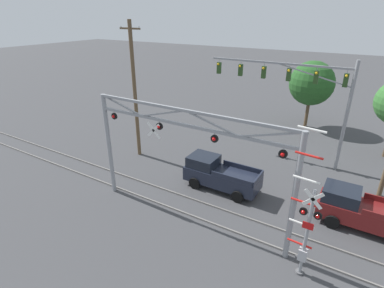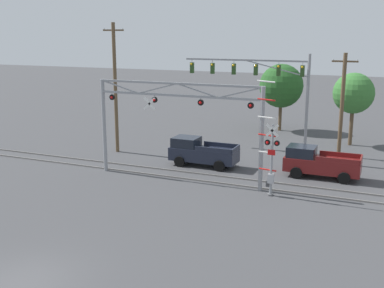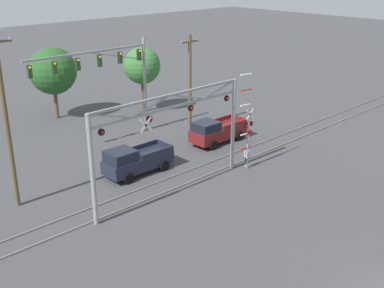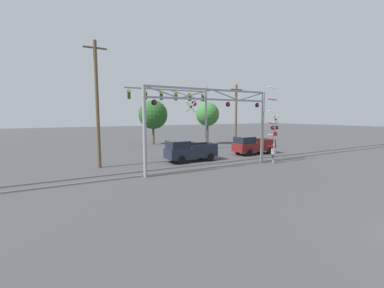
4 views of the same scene
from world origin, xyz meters
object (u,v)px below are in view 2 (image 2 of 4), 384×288
crossing_gantry (177,115)px  crossing_signal_mast (270,158)px  utility_pole_left (115,87)px  background_tree_beyond_span (354,93)px  pickup_truck_lead (201,152)px  pickup_truck_following (319,163)px  traffic_signal_span (270,81)px  background_tree_far_left_verge (281,86)px  utility_pole_right (342,108)px

crossing_gantry → crossing_signal_mast: bearing=-6.1°
crossing_gantry → utility_pole_left: 9.29m
crossing_gantry → crossing_signal_mast: crossing_signal_mast is taller
crossing_gantry → background_tree_beyond_span: 17.72m
pickup_truck_lead → utility_pole_left: utility_pole_left is taller
pickup_truck_following → utility_pole_left: utility_pole_left is taller
pickup_truck_following → background_tree_beyond_span: 11.32m
utility_pole_left → traffic_signal_span: bearing=26.8°
crossing_signal_mast → background_tree_beyond_span: (3.14, 15.67, 2.14)m
background_tree_far_left_verge → traffic_signal_span: bearing=-83.9°
pickup_truck_following → background_tree_beyond_span: bearing=84.4°
crossing_signal_mast → traffic_signal_span: bearing=104.9°
traffic_signal_span → pickup_truck_following: (5.09, -6.38, -4.65)m
utility_pole_left → background_tree_beyond_span: utility_pole_left is taller
traffic_signal_span → pickup_truck_following: size_ratio=2.13×
pickup_truck_lead → pickup_truck_following: 8.33m
crossing_gantry → pickup_truck_following: bearing=26.9°
pickup_truck_following → pickup_truck_lead: bearing=-177.1°
crossing_gantry → pickup_truck_following: crossing_gantry is taller
traffic_signal_span → pickup_truck_lead: (-3.22, -6.79, -4.66)m
pickup_truck_following → utility_pole_left: 16.70m
background_tree_far_left_verge → utility_pole_left: bearing=-126.3°
background_tree_far_left_verge → utility_pole_right: bearing=-57.4°
utility_pole_left → crossing_gantry: bearing=-33.3°
background_tree_beyond_span → pickup_truck_following: bearing=-95.6°
crossing_signal_mast → pickup_truck_lead: crossing_signal_mast is taller
traffic_signal_span → background_tree_far_left_verge: traffic_signal_span is taller
pickup_truck_lead → utility_pole_left: (-7.81, 1.23, 4.27)m
traffic_signal_span → pickup_truck_following: 9.40m
pickup_truck_following → background_tree_beyond_span: size_ratio=0.79×
traffic_signal_span → utility_pole_left: size_ratio=1.02×
utility_pole_right → traffic_signal_span: bearing=157.9°
traffic_signal_span → pickup_truck_lead: 8.84m
pickup_truck_following → background_tree_far_left_verge: size_ratio=0.75×
traffic_signal_span → background_tree_far_left_verge: 8.40m
pickup_truck_lead → traffic_signal_span: bearing=64.6°
pickup_truck_following → utility_pole_right: utility_pole_right is taller
crossing_gantry → background_tree_far_left_verge: bearing=82.7°
crossing_gantry → traffic_signal_span: bearing=72.7°
utility_pole_left → utility_pole_right: (16.97, 3.16, -1.08)m
utility_pole_left → background_tree_beyond_span: (17.18, 9.91, -0.81)m
pickup_truck_following → utility_pole_left: bearing=177.1°
crossing_gantry → traffic_signal_span: traffic_signal_span is taller
utility_pole_right → crossing_gantry: bearing=-138.3°
pickup_truck_lead → utility_pole_right: bearing=25.6°
pickup_truck_lead → utility_pole_right: size_ratio=0.61×
background_tree_beyond_span → background_tree_far_left_verge: background_tree_far_left_verge is taller
crossing_signal_mast → utility_pole_right: utility_pole_right is taller
utility_pole_right → crossing_signal_mast: bearing=-108.2°
traffic_signal_span → pickup_truck_lead: traffic_signal_span is taller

